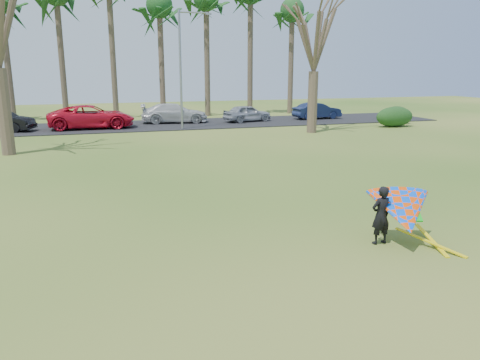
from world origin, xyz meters
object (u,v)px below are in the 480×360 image
object	(u,v)px
streetlight	(183,64)
car_1	(1,121)
car_3	(174,113)
bare_tree_right	(315,30)
car_5	(317,111)
kite_flyer	(402,212)
car_4	(247,113)
car_2	(92,117)

from	to	relation	value
streetlight	car_1	bearing A→B (deg)	169.36
car_1	car_3	size ratio (longest dim) A/B	0.83
bare_tree_right	car_5	bearing A→B (deg)	61.20
bare_tree_right	kite_flyer	xyz separation A→B (m)	(-6.95, -19.26, -5.73)
car_1	car_4	size ratio (longest dim) A/B	1.10
streetlight	car_3	xyz separation A→B (m)	(-0.02, 3.95, -3.67)
car_3	car_5	size ratio (longest dim) A/B	1.26
car_4	kite_flyer	bearing A→B (deg)	157.23
bare_tree_right	car_1	bearing A→B (deg)	162.48
car_3	car_4	size ratio (longest dim) A/B	1.32
car_1	kite_flyer	size ratio (longest dim) A/B	1.76
car_3	car_4	world-z (taller)	car_3
bare_tree_right	streetlight	world-z (taller)	bare_tree_right
bare_tree_right	streetlight	xyz separation A→B (m)	(-7.84, 4.00, -2.10)
car_2	car_4	size ratio (longest dim) A/B	1.52
streetlight	car_5	xyz separation A→B (m)	(11.84, 3.28, -3.74)
car_3	bare_tree_right	bearing A→B (deg)	-128.76
streetlight	car_4	xyz separation A→B (m)	(5.62, 3.05, -3.75)
car_1	kite_flyer	xyz separation A→B (m)	(12.83, -25.50, 0.08)
car_1	car_4	bearing A→B (deg)	-69.23
streetlight	kite_flyer	size ratio (longest dim) A/B	3.35
car_3	streetlight	bearing A→B (deg)	-173.16
car_5	car_1	bearing A→B (deg)	88.08
car_1	kite_flyer	bearing A→B (deg)	-135.14
streetlight	car_4	world-z (taller)	streetlight
car_3	car_5	xyz separation A→B (m)	(11.86, -0.68, -0.07)
bare_tree_right	car_3	size ratio (longest dim) A/B	1.81
car_1	car_2	xyz separation A→B (m)	(5.78, -0.02, 0.12)
streetlight	car_1	distance (m)	12.70
bare_tree_right	kite_flyer	world-z (taller)	bare_tree_right
car_4	streetlight	bearing A→B (deg)	105.87
bare_tree_right	car_3	world-z (taller)	bare_tree_right
car_4	kite_flyer	distance (m)	26.73
kite_flyer	car_5	bearing A→B (deg)	67.58
car_1	kite_flyer	distance (m)	28.55
bare_tree_right	car_3	xyz separation A→B (m)	(-7.86, 7.95, -5.77)
car_3	car_4	distance (m)	5.72
bare_tree_right	car_1	distance (m)	21.54
car_4	kite_flyer	size ratio (longest dim) A/B	1.61
streetlight	car_2	world-z (taller)	streetlight
car_1	bare_tree_right	bearing A→B (deg)	-89.37
kite_flyer	car_1	bearing A→B (deg)	116.71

